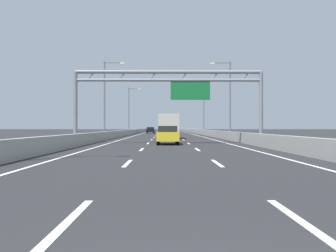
% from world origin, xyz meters
% --- Properties ---
extents(ground_plane, '(260.00, 260.00, 0.00)m').
position_xyz_m(ground_plane, '(0.00, 100.00, 0.00)').
color(ground_plane, '#262628').
extents(lane_dash_left_0, '(0.16, 3.00, 0.01)m').
position_xyz_m(lane_dash_left_0, '(-1.80, 3.50, 0.01)').
color(lane_dash_left_0, white).
rests_on(lane_dash_left_0, ground_plane).
extents(lane_dash_left_1, '(0.16, 3.00, 0.01)m').
position_xyz_m(lane_dash_left_1, '(-1.80, 12.50, 0.01)').
color(lane_dash_left_1, white).
rests_on(lane_dash_left_1, ground_plane).
extents(lane_dash_left_2, '(0.16, 3.00, 0.01)m').
position_xyz_m(lane_dash_left_2, '(-1.80, 21.50, 0.01)').
color(lane_dash_left_2, white).
rests_on(lane_dash_left_2, ground_plane).
extents(lane_dash_left_3, '(0.16, 3.00, 0.01)m').
position_xyz_m(lane_dash_left_3, '(-1.80, 30.50, 0.01)').
color(lane_dash_left_3, white).
rests_on(lane_dash_left_3, ground_plane).
extents(lane_dash_left_4, '(0.16, 3.00, 0.01)m').
position_xyz_m(lane_dash_left_4, '(-1.80, 39.50, 0.01)').
color(lane_dash_left_4, white).
rests_on(lane_dash_left_4, ground_plane).
extents(lane_dash_left_5, '(0.16, 3.00, 0.01)m').
position_xyz_m(lane_dash_left_5, '(-1.80, 48.50, 0.01)').
color(lane_dash_left_5, white).
rests_on(lane_dash_left_5, ground_plane).
extents(lane_dash_left_6, '(0.16, 3.00, 0.01)m').
position_xyz_m(lane_dash_left_6, '(-1.80, 57.50, 0.01)').
color(lane_dash_left_6, white).
rests_on(lane_dash_left_6, ground_plane).
extents(lane_dash_left_7, '(0.16, 3.00, 0.01)m').
position_xyz_m(lane_dash_left_7, '(-1.80, 66.50, 0.01)').
color(lane_dash_left_7, white).
rests_on(lane_dash_left_7, ground_plane).
extents(lane_dash_left_8, '(0.16, 3.00, 0.01)m').
position_xyz_m(lane_dash_left_8, '(-1.80, 75.50, 0.01)').
color(lane_dash_left_8, white).
rests_on(lane_dash_left_8, ground_plane).
extents(lane_dash_left_9, '(0.16, 3.00, 0.01)m').
position_xyz_m(lane_dash_left_9, '(-1.80, 84.50, 0.01)').
color(lane_dash_left_9, white).
rests_on(lane_dash_left_9, ground_plane).
extents(lane_dash_left_10, '(0.16, 3.00, 0.01)m').
position_xyz_m(lane_dash_left_10, '(-1.80, 93.50, 0.01)').
color(lane_dash_left_10, white).
rests_on(lane_dash_left_10, ground_plane).
extents(lane_dash_left_11, '(0.16, 3.00, 0.01)m').
position_xyz_m(lane_dash_left_11, '(-1.80, 102.50, 0.01)').
color(lane_dash_left_11, white).
rests_on(lane_dash_left_11, ground_plane).
extents(lane_dash_left_12, '(0.16, 3.00, 0.01)m').
position_xyz_m(lane_dash_left_12, '(-1.80, 111.50, 0.01)').
color(lane_dash_left_12, white).
rests_on(lane_dash_left_12, ground_plane).
extents(lane_dash_left_13, '(0.16, 3.00, 0.01)m').
position_xyz_m(lane_dash_left_13, '(-1.80, 120.50, 0.01)').
color(lane_dash_left_13, white).
rests_on(lane_dash_left_13, ground_plane).
extents(lane_dash_left_14, '(0.16, 3.00, 0.01)m').
position_xyz_m(lane_dash_left_14, '(-1.80, 129.50, 0.01)').
color(lane_dash_left_14, white).
rests_on(lane_dash_left_14, ground_plane).
extents(lane_dash_left_15, '(0.16, 3.00, 0.01)m').
position_xyz_m(lane_dash_left_15, '(-1.80, 138.50, 0.01)').
color(lane_dash_left_15, white).
rests_on(lane_dash_left_15, ground_plane).
extents(lane_dash_left_16, '(0.16, 3.00, 0.01)m').
position_xyz_m(lane_dash_left_16, '(-1.80, 147.50, 0.01)').
color(lane_dash_left_16, white).
rests_on(lane_dash_left_16, ground_plane).
extents(lane_dash_left_17, '(0.16, 3.00, 0.01)m').
position_xyz_m(lane_dash_left_17, '(-1.80, 156.50, 0.01)').
color(lane_dash_left_17, white).
rests_on(lane_dash_left_17, ground_plane).
extents(lane_dash_right_0, '(0.16, 3.00, 0.01)m').
position_xyz_m(lane_dash_right_0, '(1.80, 3.50, 0.01)').
color(lane_dash_right_0, white).
rests_on(lane_dash_right_0, ground_plane).
extents(lane_dash_right_1, '(0.16, 3.00, 0.01)m').
position_xyz_m(lane_dash_right_1, '(1.80, 12.50, 0.01)').
color(lane_dash_right_1, white).
rests_on(lane_dash_right_1, ground_plane).
extents(lane_dash_right_2, '(0.16, 3.00, 0.01)m').
position_xyz_m(lane_dash_right_2, '(1.80, 21.50, 0.01)').
color(lane_dash_right_2, white).
rests_on(lane_dash_right_2, ground_plane).
extents(lane_dash_right_3, '(0.16, 3.00, 0.01)m').
position_xyz_m(lane_dash_right_3, '(1.80, 30.50, 0.01)').
color(lane_dash_right_3, white).
rests_on(lane_dash_right_3, ground_plane).
extents(lane_dash_right_4, '(0.16, 3.00, 0.01)m').
position_xyz_m(lane_dash_right_4, '(1.80, 39.50, 0.01)').
color(lane_dash_right_4, white).
rests_on(lane_dash_right_4, ground_plane).
extents(lane_dash_right_5, '(0.16, 3.00, 0.01)m').
position_xyz_m(lane_dash_right_5, '(1.80, 48.50, 0.01)').
color(lane_dash_right_5, white).
rests_on(lane_dash_right_5, ground_plane).
extents(lane_dash_right_6, '(0.16, 3.00, 0.01)m').
position_xyz_m(lane_dash_right_6, '(1.80, 57.50, 0.01)').
color(lane_dash_right_6, white).
rests_on(lane_dash_right_6, ground_plane).
extents(lane_dash_right_7, '(0.16, 3.00, 0.01)m').
position_xyz_m(lane_dash_right_7, '(1.80, 66.50, 0.01)').
color(lane_dash_right_7, white).
rests_on(lane_dash_right_7, ground_plane).
extents(lane_dash_right_8, '(0.16, 3.00, 0.01)m').
position_xyz_m(lane_dash_right_8, '(1.80, 75.50, 0.01)').
color(lane_dash_right_8, white).
rests_on(lane_dash_right_8, ground_plane).
extents(lane_dash_right_9, '(0.16, 3.00, 0.01)m').
position_xyz_m(lane_dash_right_9, '(1.80, 84.50, 0.01)').
color(lane_dash_right_9, white).
rests_on(lane_dash_right_9, ground_plane).
extents(lane_dash_right_10, '(0.16, 3.00, 0.01)m').
position_xyz_m(lane_dash_right_10, '(1.80, 93.50, 0.01)').
color(lane_dash_right_10, white).
rests_on(lane_dash_right_10, ground_plane).
extents(lane_dash_right_11, '(0.16, 3.00, 0.01)m').
position_xyz_m(lane_dash_right_11, '(1.80, 102.50, 0.01)').
color(lane_dash_right_11, white).
rests_on(lane_dash_right_11, ground_plane).
extents(lane_dash_right_12, '(0.16, 3.00, 0.01)m').
position_xyz_m(lane_dash_right_12, '(1.80, 111.50, 0.01)').
color(lane_dash_right_12, white).
rests_on(lane_dash_right_12, ground_plane).
extents(lane_dash_right_13, '(0.16, 3.00, 0.01)m').
position_xyz_m(lane_dash_right_13, '(1.80, 120.50, 0.01)').
color(lane_dash_right_13, white).
rests_on(lane_dash_right_13, ground_plane).
extents(lane_dash_right_14, '(0.16, 3.00, 0.01)m').
position_xyz_m(lane_dash_right_14, '(1.80, 129.50, 0.01)').
color(lane_dash_right_14, white).
rests_on(lane_dash_right_14, ground_plane).
extents(lane_dash_right_15, '(0.16, 3.00, 0.01)m').
position_xyz_m(lane_dash_right_15, '(1.80, 138.50, 0.01)').
color(lane_dash_right_15, white).
rests_on(lane_dash_right_15, ground_plane).
extents(lane_dash_right_16, '(0.16, 3.00, 0.01)m').
position_xyz_m(lane_dash_right_16, '(1.80, 147.50, 0.01)').
color(lane_dash_right_16, white).
rests_on(lane_dash_right_16, ground_plane).
extents(lane_dash_right_17, '(0.16, 3.00, 0.01)m').
position_xyz_m(lane_dash_right_17, '(1.80, 156.50, 0.01)').
color(lane_dash_right_17, white).
rests_on(lane_dash_right_17, ground_plane).
extents(edge_line_left, '(0.16, 176.00, 0.01)m').
position_xyz_m(edge_line_left, '(-5.25, 88.00, 0.01)').
color(edge_line_left, white).
rests_on(edge_line_left, ground_plane).
extents(edge_line_right, '(0.16, 176.00, 0.01)m').
position_xyz_m(edge_line_right, '(5.25, 88.00, 0.01)').
color(edge_line_right, white).
rests_on(edge_line_right, ground_plane).
extents(barrier_left, '(0.45, 220.00, 0.95)m').
position_xyz_m(barrier_left, '(-6.90, 110.00, 0.47)').
color(barrier_left, '#9E9E99').
rests_on(barrier_left, ground_plane).
extents(barrier_right, '(0.45, 220.00, 0.95)m').
position_xyz_m(barrier_right, '(6.90, 110.00, 0.47)').
color(barrier_right, '#9E9E99').
rests_on(barrier_right, ground_plane).
extents(sign_gantry, '(16.36, 0.36, 6.36)m').
position_xyz_m(sign_gantry, '(0.25, 29.43, 4.84)').
color(sign_gantry, gray).
rests_on(sign_gantry, ground_plane).
extents(streetlamp_left_mid, '(2.58, 0.28, 9.50)m').
position_xyz_m(streetlamp_left_mid, '(-7.47, 42.83, 5.40)').
color(streetlamp_left_mid, slate).
rests_on(streetlamp_left_mid, ground_plane).
extents(streetlamp_right_mid, '(2.58, 0.28, 9.50)m').
position_xyz_m(streetlamp_right_mid, '(7.47, 42.83, 5.40)').
color(streetlamp_right_mid, slate).
rests_on(streetlamp_right_mid, ground_plane).
extents(streetlamp_left_far, '(2.58, 0.28, 9.50)m').
position_xyz_m(streetlamp_left_far, '(-7.47, 73.39, 5.40)').
color(streetlamp_left_far, slate).
rests_on(streetlamp_left_far, ground_plane).
extents(streetlamp_right_far, '(2.58, 0.28, 9.50)m').
position_xyz_m(streetlamp_right_far, '(7.47, 73.39, 5.40)').
color(streetlamp_right_far, slate).
rests_on(streetlamp_right_far, ground_plane).
extents(white_car, '(1.81, 4.65, 1.46)m').
position_xyz_m(white_car, '(-0.03, 134.19, 0.75)').
color(white_car, silver).
rests_on(white_car, ground_plane).
extents(yellow_car, '(1.81, 4.41, 1.55)m').
position_xyz_m(yellow_car, '(-0.06, 28.84, 0.78)').
color(yellow_car, yellow).
rests_on(yellow_car, ground_plane).
extents(green_car, '(1.87, 4.19, 1.57)m').
position_xyz_m(green_car, '(-0.14, 82.05, 0.79)').
color(green_car, '#1E7A38').
rests_on(green_car, ground_plane).
extents(blue_car, '(1.72, 4.61, 1.52)m').
position_xyz_m(blue_car, '(-0.22, 101.06, 0.77)').
color(blue_car, '#2347AD').
rests_on(blue_car, ground_plane).
extents(black_car, '(1.80, 4.44, 1.43)m').
position_xyz_m(black_car, '(-3.60, 82.71, 0.74)').
color(black_car, black).
rests_on(black_car, ground_plane).
extents(box_truck, '(2.45, 8.52, 3.02)m').
position_xyz_m(box_truck, '(0.15, 44.27, 1.65)').
color(box_truck, '#B21E19').
rests_on(box_truck, ground_plane).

